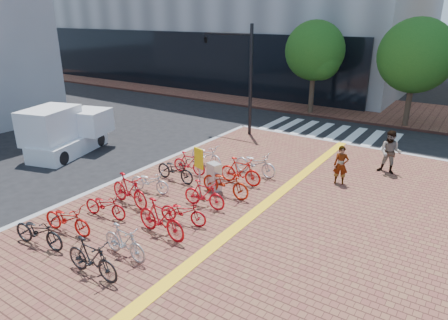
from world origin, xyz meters
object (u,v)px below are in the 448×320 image
Objects in this scene: bike_3 at (129,190)px; bike_4 at (150,182)px; bike_11 at (183,212)px; bike_0 at (39,231)px; bike_13 at (226,182)px; yellow_sign at (199,162)px; bike_5 at (175,169)px; traffic_light_pole at (229,58)px; pedestrian_b at (390,152)px; bike_15 at (255,164)px; utility_box at (214,177)px; bike_1 at (67,219)px; bike_7 at (206,155)px; bike_6 at (189,163)px; bike_14 at (240,171)px; bike_2 at (105,205)px; pedestrian_a at (341,165)px; bike_12 at (204,194)px; bike_9 at (124,242)px; bike_10 at (161,219)px; box_truck at (66,132)px; bike_8 at (92,258)px.

bike_3 is 1.16× the size of bike_4.
bike_0 is at bearing 130.67° from bike_11.
bike_13 is 1.22m from yellow_sign.
bike_11 is at bearing -133.82° from bike_5.
pedestrian_b is at bearing -11.28° from traffic_light_pole.
bike_15 is 2.25m from utility_box.
bike_1 is at bearing 152.99° from bike_13.
bike_7 is 2.34m from bike_15.
bike_14 is at bearing -87.54° from bike_6.
bike_11 is (2.40, 1.05, -0.00)m from bike_2.
bike_12 is at bearing -141.60° from pedestrian_a.
bike_9 is (2.31, -5.77, 0.01)m from bike_6.
bike_2 is 1.01× the size of bike_9.
bike_1 is 1.15× the size of pedestrian_a.
bike_10 is at bearing -68.34° from bike_1.
bike_14 is 1.62× the size of utility_box.
bike_5 is 0.93× the size of bike_13.
bike_4 is 3.25m from bike_10.
bike_14 is 0.40× the size of box_truck.
bike_3 is at bearing 30.66° from bike_8.
bike_1 is 9.99m from pedestrian_a.
bike_1 is at bearing -109.60° from yellow_sign.
pedestrian_b reaches higher than bike_5.
bike_5 is 1.70m from yellow_sign.
box_truck reaches higher than bike_2.
bike_13 is (2.34, 2.48, -0.05)m from bike_3.
bike_1 is 6.52m from bike_14.
bike_1 is (0.04, 0.92, -0.01)m from bike_0.
bike_2 is 0.93× the size of bike_8.
yellow_sign is at bearing -122.75° from utility_box.
bike_4 is 2.25m from bike_6.
pedestrian_a reaches higher than bike_6.
yellow_sign is (-0.97, 2.13, 0.80)m from bike_11.
bike_8 reaches higher than bike_6.
bike_1 is 5.46m from bike_13.
bike_15 is 3.37m from pedestrian_a.
bike_5 is 5.38m from bike_9.
bike_2 is 1.00× the size of bike_4.
bike_8 is at bearing -82.00° from yellow_sign.
traffic_light_pole is at bearing 58.19° from box_truck.
bike_9 is at bearing -77.52° from bike_0.
bike_15 is (0.04, 1.12, -0.03)m from bike_14.
traffic_light_pole is at bearing 43.30° from bike_15.
pedestrian_a reaches higher than bike_10.
bike_7 is 0.92× the size of bike_13.
bike_2 is 0.37× the size of box_truck.
bike_7 is (0.10, 3.43, 0.05)m from bike_4.
traffic_light_pole is at bearing 33.49° from bike_7.
bike_8 is 1.10× the size of bike_9.
bike_0 is at bearing 164.34° from bike_15.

